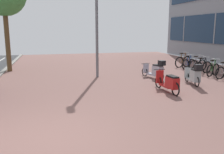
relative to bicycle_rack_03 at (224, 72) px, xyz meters
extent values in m
cube|color=gray|center=(3.29, 5.38, 2.19)|extent=(0.10, 0.12, 2.19)
cube|color=gray|center=(3.29, 9.65, 2.19)|extent=(0.10, 0.12, 2.19)
torus|color=black|center=(-0.31, -0.06, -0.02)|extent=(0.68, 0.19, 0.67)
cylinder|color=#B6B3B6|center=(-0.12, -0.02, 0.20)|extent=(0.14, 0.06, 0.54)
cylinder|color=#B6B3B6|center=(-0.19, -0.04, -0.05)|extent=(0.24, 0.07, 0.07)
cylinder|color=#B6B3B6|center=(-0.24, -0.05, 0.22)|extent=(0.16, 0.06, 0.49)
cube|color=black|center=(-0.17, -0.03, 0.50)|extent=(0.23, 0.13, 0.06)
torus|color=black|center=(-0.36, 0.67, -0.02)|extent=(0.65, 0.35, 0.69)
torus|color=black|center=(0.18, 0.92, -0.02)|extent=(0.65, 0.35, 0.69)
cylinder|color=#316931|center=(-0.04, 0.82, 0.23)|extent=(0.28, 0.16, 0.60)
cylinder|color=#316931|center=(-0.20, 0.74, 0.21)|extent=(0.13, 0.09, 0.55)
cylinder|color=#316931|center=(-0.08, 0.80, 0.50)|extent=(0.34, 0.18, 0.08)
cylinder|color=#316931|center=(-0.26, 0.71, -0.04)|extent=(0.22, 0.12, 0.07)
cylinder|color=#316931|center=(-0.30, 0.69, 0.23)|extent=(0.15, 0.09, 0.50)
cylinder|color=#316931|center=(0.13, 0.89, 0.25)|extent=(0.14, 0.09, 0.55)
cube|color=black|center=(-0.24, 0.72, 0.52)|extent=(0.24, 0.17, 0.06)
cylinder|color=#ADADB2|center=(0.08, 0.87, 0.57)|extent=(0.22, 0.45, 0.02)
torus|color=black|center=(-0.53, 1.53, -0.01)|extent=(0.72, 0.17, 0.71)
torus|color=black|center=(0.13, 1.63, -0.01)|extent=(0.72, 0.17, 0.71)
cylinder|color=black|center=(-0.13, 1.59, 0.25)|extent=(0.33, 0.08, 0.63)
cylinder|color=black|center=(-0.33, 1.56, 0.23)|extent=(0.15, 0.06, 0.57)
cylinder|color=black|center=(-0.19, 1.58, 0.53)|extent=(0.40, 0.09, 0.08)
cylinder|color=black|center=(-0.40, 1.55, -0.03)|extent=(0.26, 0.07, 0.08)
cylinder|color=black|center=(-0.46, 1.54, 0.25)|extent=(0.17, 0.05, 0.52)
cylinder|color=black|center=(0.07, 1.62, 0.27)|extent=(0.15, 0.05, 0.57)
cube|color=black|center=(-0.38, 1.56, 0.55)|extent=(0.23, 0.12, 0.06)
cylinder|color=#ADADB2|center=(0.01, 1.61, 0.61)|extent=(0.09, 0.48, 0.02)
torus|color=black|center=(-0.28, 2.33, -0.01)|extent=(0.72, 0.18, 0.72)
torus|color=black|center=(0.33, 2.42, -0.01)|extent=(0.72, 0.18, 0.72)
cylinder|color=#B5ADBB|center=(0.09, 2.38, 0.25)|extent=(0.31, 0.08, 0.63)
cylinder|color=#B5ADBB|center=(-0.10, 2.36, 0.23)|extent=(0.14, 0.06, 0.57)
cylinder|color=#B5ADBB|center=(0.04, 2.38, 0.53)|extent=(0.38, 0.09, 0.08)
cylinder|color=#B5ADBB|center=(-0.16, 2.35, -0.03)|extent=(0.24, 0.06, 0.08)
cylinder|color=#B5ADBB|center=(-0.21, 2.34, 0.25)|extent=(0.16, 0.05, 0.52)
cylinder|color=#B5ADBB|center=(0.28, 2.41, 0.28)|extent=(0.15, 0.05, 0.57)
cube|color=black|center=(-0.15, 2.35, 0.55)|extent=(0.23, 0.12, 0.06)
cylinder|color=#ADADB2|center=(0.22, 2.40, 0.61)|extent=(0.10, 0.48, 0.02)
torus|color=black|center=(-0.38, 3.06, -0.03)|extent=(0.65, 0.31, 0.67)
torus|color=black|center=(0.17, 3.27, -0.03)|extent=(0.65, 0.31, 0.67)
cylinder|color=navy|center=(-0.05, 3.19, 0.22)|extent=(0.28, 0.14, 0.59)
cylinder|color=navy|center=(-0.21, 3.12, 0.19)|extent=(0.13, 0.08, 0.54)
cylinder|color=navy|center=(-0.09, 3.17, 0.48)|extent=(0.35, 0.16, 0.08)
cylinder|color=navy|center=(-0.27, 3.10, -0.05)|extent=(0.22, 0.11, 0.07)
cylinder|color=navy|center=(-0.32, 3.08, 0.22)|extent=(0.15, 0.08, 0.49)
cylinder|color=navy|center=(0.12, 3.25, 0.24)|extent=(0.14, 0.08, 0.54)
cube|color=black|center=(-0.26, 3.11, 0.50)|extent=(0.24, 0.16, 0.06)
cylinder|color=#ADADB2|center=(0.07, 3.23, 0.55)|extent=(0.20, 0.46, 0.02)
torus|color=black|center=(-0.36, 3.86, 0.01)|extent=(0.74, 0.28, 0.75)
torus|color=black|center=(0.29, 4.05, 0.01)|extent=(0.74, 0.28, 0.75)
cylinder|color=brown|center=(0.03, 3.97, 0.28)|extent=(0.33, 0.13, 0.66)
cylinder|color=brown|center=(-0.17, 3.92, 0.26)|extent=(0.15, 0.07, 0.60)
cylinder|color=brown|center=(-0.02, 3.96, 0.58)|extent=(0.40, 0.15, 0.09)
cylinder|color=brown|center=(-0.24, 3.90, -0.02)|extent=(0.26, 0.10, 0.08)
cylinder|color=brown|center=(-0.29, 3.88, 0.28)|extent=(0.17, 0.07, 0.55)
cylinder|color=brown|center=(0.23, 4.03, 0.31)|extent=(0.15, 0.07, 0.60)
cube|color=black|center=(-0.22, 3.90, 0.59)|extent=(0.24, 0.15, 0.06)
cylinder|color=#ADADB2|center=(0.17, 4.02, 0.65)|extent=(0.16, 0.47, 0.02)
torus|color=black|center=(-2.42, -1.28, -0.11)|extent=(0.13, 0.48, 0.48)
torus|color=black|center=(-2.20, -0.11, -0.11)|extent=(0.13, 0.48, 0.48)
cube|color=#A4AFB0|center=(-2.31, -0.70, -0.13)|extent=(0.40, 0.70, 0.08)
cube|color=#A4AFB0|center=(-2.38, -1.07, 0.11)|extent=(0.39, 0.57, 0.50)
cube|color=black|center=(-2.38, -1.07, 0.39)|extent=(0.34, 0.51, 0.06)
cylinder|color=#A4AFB0|center=(-2.21, -0.14, 0.13)|extent=(0.09, 0.13, 0.48)
cube|color=#A4AFB0|center=(-2.22, -0.21, 0.10)|extent=(0.33, 0.14, 0.48)
cylinder|color=black|center=(-2.21, -0.16, 0.36)|extent=(0.52, 0.12, 0.03)
cube|color=black|center=(-2.43, -1.33, 0.54)|extent=(0.33, 0.33, 0.24)
torus|color=black|center=(-4.03, -2.33, -0.08)|extent=(0.09, 0.55, 0.55)
torus|color=black|center=(-4.10, -0.98, -0.08)|extent=(0.09, 0.55, 0.55)
cube|color=#B11A1A|center=(-4.06, -1.65, -0.10)|extent=(0.32, 0.77, 0.08)
cube|color=#B11A1A|center=(-4.04, -2.08, 0.11)|extent=(0.33, 0.61, 0.43)
cube|color=black|center=(-4.04, -2.08, 0.36)|extent=(0.29, 0.55, 0.06)
cylinder|color=#B11A1A|center=(-4.10, -1.01, 0.19)|extent=(0.08, 0.12, 0.55)
cube|color=#B11A1A|center=(-4.10, -1.08, 0.17)|extent=(0.32, 0.10, 0.55)
cylinder|color=black|center=(-4.10, -1.03, 0.47)|extent=(0.52, 0.06, 0.03)
torus|color=black|center=(-3.33, 0.41, -0.12)|extent=(0.17, 0.47, 0.47)
torus|color=black|center=(-3.67, 1.65, -0.12)|extent=(0.17, 0.47, 0.47)
cube|color=#A7A5B5|center=(-3.50, 1.03, -0.14)|extent=(0.46, 0.77, 0.08)
cube|color=#A7A5B5|center=(-3.39, 0.63, 0.11)|extent=(0.44, 0.63, 0.49)
cube|color=black|center=(-3.39, 0.63, 0.38)|extent=(0.39, 0.56, 0.06)
cylinder|color=#A7A5B5|center=(-3.67, 1.63, 0.12)|extent=(0.10, 0.13, 0.48)
cube|color=#A7A5B5|center=(-3.65, 1.55, 0.10)|extent=(0.33, 0.16, 0.47)
cylinder|color=black|center=(-3.66, 1.60, 0.35)|extent=(0.51, 0.16, 0.03)
cube|color=black|center=(-3.32, 0.36, 0.53)|extent=(0.34, 0.34, 0.24)
cylinder|color=slate|center=(-6.19, 1.98, 2.20)|extent=(0.14, 0.14, 5.06)
cylinder|color=brown|center=(-10.94, 5.06, 1.46)|extent=(0.27, 0.27, 3.58)
camera|label=1|loc=(-8.55, -10.37, 2.13)|focal=38.99mm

